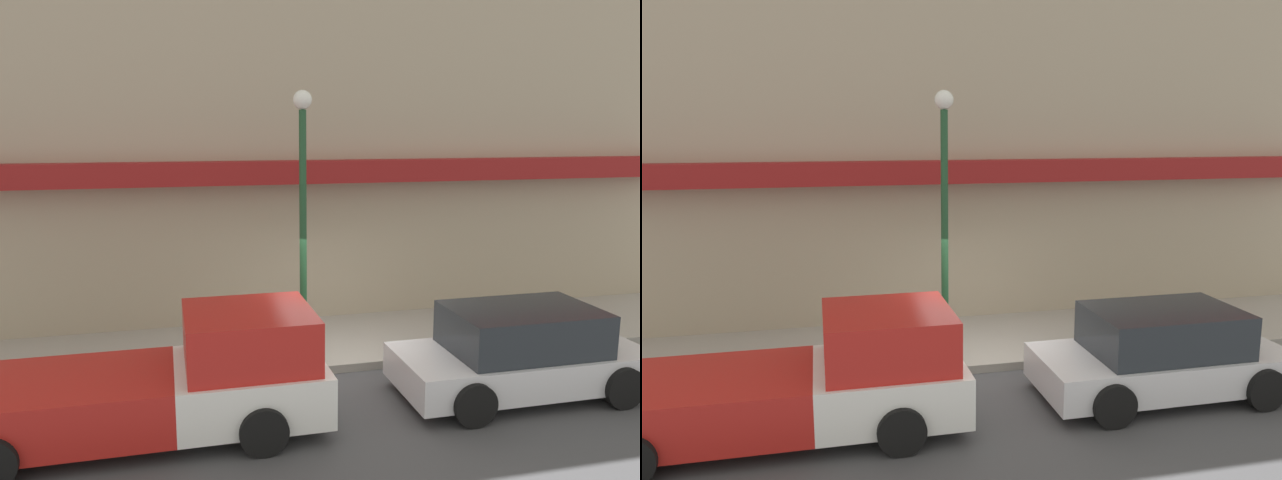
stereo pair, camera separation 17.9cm
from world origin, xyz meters
TOP-DOWN VIEW (x-y plane):
  - ground_plane at (0.00, 0.00)m, footprint 80.00×80.00m
  - sidewalk at (0.00, 1.56)m, footprint 36.00×3.11m
  - building at (-0.02, 4.60)m, footprint 19.80×3.80m
  - pickup_truck at (-3.34, -1.62)m, footprint 5.72×2.25m
  - parked_car at (2.70, -1.62)m, footprint 4.37×2.10m
  - fire_hydrant at (-1.91, 0.81)m, footprint 0.16×0.16m
  - street_lamp at (-0.64, 0.76)m, footprint 0.36×0.36m

SIDE VIEW (x-z plane):
  - ground_plane at x=0.00m, z-range 0.00..0.00m
  - sidewalk at x=0.00m, z-range 0.00..0.16m
  - fire_hydrant at x=-1.91m, z-range 0.16..0.86m
  - parked_car at x=2.70m, z-range -0.02..1.53m
  - pickup_truck at x=-3.34m, z-range -0.12..1.73m
  - street_lamp at x=-0.64m, z-range 0.84..5.97m
  - building at x=-0.02m, z-range -0.01..10.69m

